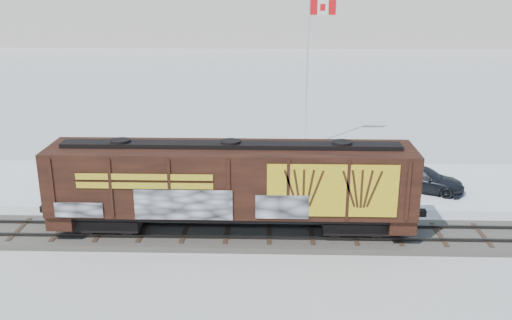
{
  "coord_description": "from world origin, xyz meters",
  "views": [
    {
      "loc": [
        0.09,
        -24.65,
        11.82
      ],
      "look_at": [
        -0.71,
        3.0,
        2.92
      ],
      "focal_mm": 40.0,
      "sensor_mm": 36.0,
      "label": 1
    }
  ],
  "objects_px": {
    "hopper_railcar": "(231,182)",
    "flagpole": "(308,95)",
    "car_silver": "(77,177)",
    "car_white": "(362,183)",
    "car_dark": "(423,179)"
  },
  "relations": [
    {
      "from": "car_silver",
      "to": "car_white",
      "type": "relative_size",
      "value": 0.88
    },
    {
      "from": "hopper_railcar",
      "to": "car_dark",
      "type": "bearing_deg",
      "value": 31.88
    },
    {
      "from": "hopper_railcar",
      "to": "flagpole",
      "type": "xyz_separation_m",
      "value": [
        4.39,
        15.32,
        1.03
      ]
    },
    {
      "from": "hopper_railcar",
      "to": "car_white",
      "type": "relative_size",
      "value": 3.63
    },
    {
      "from": "car_silver",
      "to": "hopper_railcar",
      "type": "bearing_deg",
      "value": -128.44
    },
    {
      "from": "flagpole",
      "to": "car_dark",
      "type": "height_order",
      "value": "flagpole"
    },
    {
      "from": "flagpole",
      "to": "car_silver",
      "type": "distance_m",
      "value": 16.81
    },
    {
      "from": "car_silver",
      "to": "car_white",
      "type": "height_order",
      "value": "car_white"
    },
    {
      "from": "car_silver",
      "to": "car_dark",
      "type": "distance_m",
      "value": 20.04
    },
    {
      "from": "hopper_railcar",
      "to": "car_silver",
      "type": "xyz_separation_m",
      "value": [
        -9.44,
        6.3,
        -2.08
      ]
    },
    {
      "from": "flagpole",
      "to": "car_white",
      "type": "relative_size",
      "value": 2.3
    },
    {
      "from": "flagpole",
      "to": "car_dark",
      "type": "relative_size",
      "value": 2.27
    },
    {
      "from": "flagpole",
      "to": "car_dark",
      "type": "xyz_separation_m",
      "value": [
        6.2,
        -8.74,
        -3.13
      ]
    },
    {
      "from": "car_silver",
      "to": "car_dark",
      "type": "bearing_deg",
      "value": -93.91
    },
    {
      "from": "hopper_railcar",
      "to": "flagpole",
      "type": "height_order",
      "value": "flagpole"
    }
  ]
}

